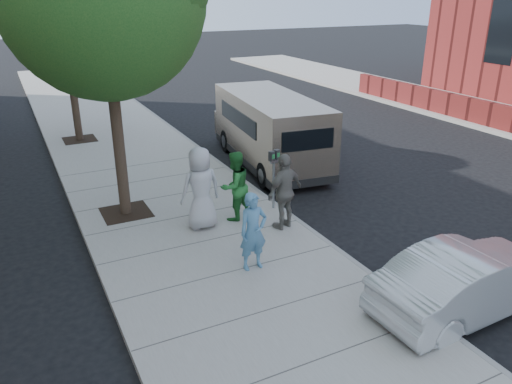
# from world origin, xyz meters

# --- Properties ---
(ground) EXTENTS (120.00, 120.00, 0.00)m
(ground) POSITION_xyz_m (0.00, 0.00, 0.00)
(ground) COLOR black
(ground) RESTS_ON ground
(sidewalk) EXTENTS (5.00, 60.00, 0.15)m
(sidewalk) POSITION_xyz_m (-1.00, 0.00, 0.07)
(sidewalk) COLOR gray
(sidewalk) RESTS_ON ground
(curb_face) EXTENTS (0.12, 60.00, 0.16)m
(curb_face) POSITION_xyz_m (1.44, 0.00, 0.07)
(curb_face) COLOR gray
(curb_face) RESTS_ON ground
(tree_far) EXTENTS (3.92, 3.80, 6.49)m
(tree_far) POSITION_xyz_m (-2.25, 10.00, 4.88)
(tree_far) COLOR black
(tree_far) RESTS_ON sidewalk
(parking_meter) EXTENTS (0.34, 0.22, 1.58)m
(parking_meter) POSITION_xyz_m (1.25, 0.94, 1.29)
(parking_meter) COLOR gray
(parking_meter) RESTS_ON sidewalk
(van) EXTENTS (2.77, 6.44, 2.32)m
(van) POSITION_xyz_m (3.06, 4.59, 1.23)
(van) COLOR tan
(van) RESTS_ON ground
(sedan) EXTENTS (3.98, 1.53, 1.29)m
(sedan) POSITION_xyz_m (2.33, -4.46, 0.65)
(sedan) COLOR #B7BCBF
(sedan) RESTS_ON ground
(person_officer) EXTENTS (0.60, 0.40, 1.65)m
(person_officer) POSITION_xyz_m (-0.58, -1.54, 0.97)
(person_officer) COLOR teal
(person_officer) RESTS_ON sidewalk
(person_green_shirt) EXTENTS (1.01, 0.89, 1.75)m
(person_green_shirt) POSITION_xyz_m (0.08, 0.80, 1.02)
(person_green_shirt) COLOR #277931
(person_green_shirt) RESTS_ON sidewalk
(person_gray_shirt) EXTENTS (0.99, 0.66, 2.00)m
(person_gray_shirt) POSITION_xyz_m (-0.84, 0.73, 1.15)
(person_gray_shirt) COLOR #B5B5B8
(person_gray_shirt) RESTS_ON sidewalk
(person_striped_polo) EXTENTS (1.17, 0.77, 1.85)m
(person_striped_polo) POSITION_xyz_m (0.93, -0.18, 1.08)
(person_striped_polo) COLOR slate
(person_striped_polo) RESTS_ON sidewalk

